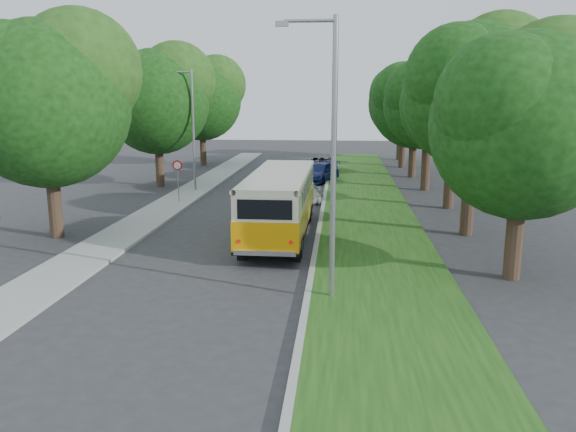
# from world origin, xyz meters

# --- Properties ---
(ground) EXTENTS (120.00, 120.00, 0.00)m
(ground) POSITION_xyz_m (0.00, 0.00, 0.00)
(ground) COLOR #2D2D30
(ground) RESTS_ON ground
(curb) EXTENTS (0.20, 70.00, 0.15)m
(curb) POSITION_xyz_m (3.60, 5.00, 0.07)
(curb) COLOR gray
(curb) RESTS_ON ground
(grass_verge) EXTENTS (4.50, 70.00, 0.13)m
(grass_verge) POSITION_xyz_m (5.95, 5.00, 0.07)
(grass_verge) COLOR #1C4311
(grass_verge) RESTS_ON ground
(sidewalk) EXTENTS (2.20, 70.00, 0.12)m
(sidewalk) POSITION_xyz_m (-4.80, 5.00, 0.06)
(sidewalk) COLOR gray
(sidewalk) RESTS_ON ground
(treeline) EXTENTS (24.27, 41.91, 9.46)m
(treeline) POSITION_xyz_m (3.15, 17.99, 5.93)
(treeline) COLOR #332319
(treeline) RESTS_ON ground
(lamppost_near) EXTENTS (1.71, 0.16, 8.00)m
(lamppost_near) POSITION_xyz_m (4.21, -2.50, 4.37)
(lamppost_near) COLOR gray
(lamppost_near) RESTS_ON ground
(lamppost_far) EXTENTS (1.71, 0.16, 7.50)m
(lamppost_far) POSITION_xyz_m (-4.70, 16.00, 4.12)
(lamppost_far) COLOR gray
(lamppost_far) RESTS_ON ground
(warning_sign) EXTENTS (0.56, 0.10, 2.50)m
(warning_sign) POSITION_xyz_m (-4.50, 11.98, 1.71)
(warning_sign) COLOR gray
(warning_sign) RESTS_ON ground
(vintage_bus) EXTENTS (2.48, 9.52, 2.83)m
(vintage_bus) POSITION_xyz_m (1.97, 4.90, 1.41)
(vintage_bus) COLOR orange
(vintage_bus) RESTS_ON ground
(car_silver) EXTENTS (2.60, 3.98, 1.26)m
(car_silver) POSITION_xyz_m (2.39, 11.67, 0.63)
(car_silver) COLOR #B3B3B8
(car_silver) RESTS_ON ground
(car_white) EXTENTS (1.69, 4.63, 1.52)m
(car_white) POSITION_xyz_m (1.48, 13.90, 0.76)
(car_white) COLOR silver
(car_white) RESTS_ON ground
(car_blue) EXTENTS (3.23, 4.79, 1.29)m
(car_blue) POSITION_xyz_m (3.00, 21.16, 0.64)
(car_blue) COLOR navy
(car_blue) RESTS_ON ground
(car_grey) EXTENTS (2.45, 4.93, 1.34)m
(car_grey) POSITION_xyz_m (3.00, 25.27, 0.67)
(car_grey) COLOR #585A60
(car_grey) RESTS_ON ground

